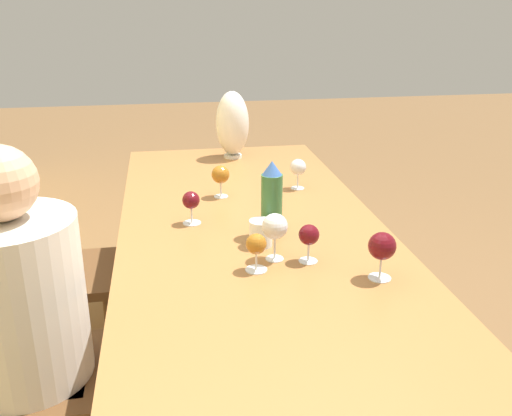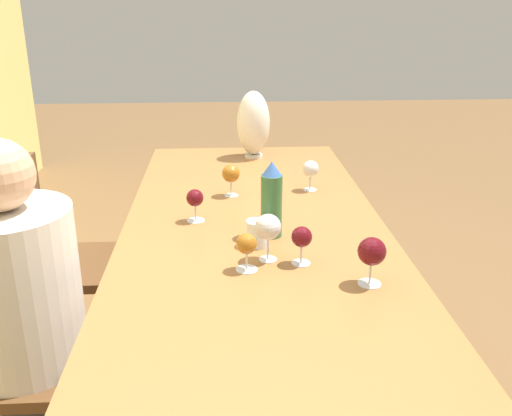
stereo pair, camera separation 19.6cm
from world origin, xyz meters
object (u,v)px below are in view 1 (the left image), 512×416
water_tumbler (262,233)px  vase (232,124)px  wine_glass_1 (256,245)px  chair_near (5,367)px  wine_glass_5 (382,247)px  wine_glass_4 (191,201)px  chair_far (46,266)px  wine_glass_3 (275,227)px  water_bottle (272,200)px  wine_glass_2 (309,236)px  person_near (28,327)px  wine_glass_6 (221,175)px  wine_glass_0 (298,168)px

water_tumbler → vase: size_ratio=0.26×
wine_glass_1 → chair_near: bearing=89.0°
wine_glass_5 → chair_near: size_ratio=0.16×
vase → wine_glass_4: 0.94m
wine_glass_1 → chair_far: (0.72, 0.79, -0.36)m
wine_glass_3 → wine_glass_5: wine_glass_3 is taller
water_bottle → chair_far: 1.08m
wine_glass_2 → chair_near: (-0.02, 0.96, -0.36)m
wine_glass_3 → chair_far: (0.66, 0.86, -0.39)m
wine_glass_3 → wine_glass_2: bearing=-108.2°
wine_glass_4 → chair_near: size_ratio=0.14×
water_bottle → wine_glass_4: bearing=60.4°
wine_glass_2 → water_tumbler: bearing=40.3°
water_bottle → wine_glass_3: bearing=172.0°
wine_glass_2 → chair_near: chair_near is taller
wine_glass_5 → water_tumbler: bearing=46.2°
water_tumbler → person_near: 0.79m
chair_far → chair_near: bearing=180.0°
wine_glass_6 → water_tumbler: bearing=-170.8°
water_tumbler → wine_glass_4: 0.33m
water_bottle → chair_far: size_ratio=0.29×
wine_glass_3 → wine_glass_6: 0.64m
wine_glass_1 → chair_near: chair_near is taller
water_tumbler → wine_glass_3: bearing=-169.0°
vase → wine_glass_3: vase is taller
wine_glass_2 → person_near: 0.90m
chair_near → water_tumbler: bearing=-78.6°
wine_glass_5 → wine_glass_4: bearing=44.9°
water_bottle → wine_glass_0: (0.49, -0.21, -0.04)m
wine_glass_1 → person_near: (0.01, 0.70, -0.23)m
person_near → water_tumbler: bearing=-77.3°
person_near → vase: bearing=-31.4°
chair_near → wine_glass_0: bearing=-56.0°
chair_far → wine_glass_2: bearing=-125.7°
vase → wine_glass_2: size_ratio=2.74×
water_tumbler → wine_glass_0: 0.63m
water_bottle → wine_glass_3: 0.20m
water_tumbler → wine_glass_4: wine_glass_4 is taller
water_tumbler → wine_glass_1: bearing=164.9°
wine_glass_0 → wine_glass_6: size_ratio=0.98×
wine_glass_2 → wine_glass_6: bearing=17.4°
water_tumbler → wine_glass_6: size_ratio=0.67×
water_bottle → person_near: (-0.25, 0.80, -0.27)m
water_bottle → wine_glass_1: bearing=159.5°
chair_near → wine_glass_4: bearing=-56.4°
wine_glass_2 → person_near: (-0.02, 0.87, -0.23)m
wine_glass_3 → chair_near: bearing=93.6°
wine_glass_3 → chair_far: 1.15m
vase → wine_glass_1: (-1.31, 0.09, -0.09)m
wine_glass_4 → wine_glass_6: (0.28, -0.14, 0.01)m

